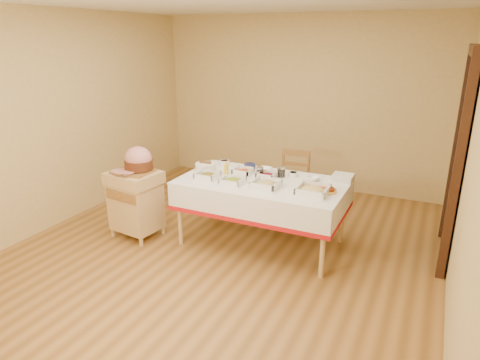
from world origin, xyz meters
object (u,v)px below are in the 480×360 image
ham_on_board (138,161)px  brass_platter (320,189)px  mustard_bottle (226,169)px  preserve_jar_right (281,172)px  dining_table (262,195)px  dining_chair (293,184)px  butcher_cart (136,200)px  plate_stack (343,178)px  preserve_jar_left (260,172)px  bread_basket (205,167)px

ham_on_board → brass_platter: bearing=10.1°
mustard_bottle → preserve_jar_right: bearing=18.2°
dining_table → ham_on_board: ham_on_board is taller
dining_chair → ham_on_board: bearing=-137.8°
butcher_cart → plate_stack: plate_stack is taller
dining_table → preserve_jar_left: 0.27m
dining_chair → ham_on_board: (-1.44, -1.30, 0.47)m
brass_platter → dining_table: bearing=176.8°
preserve_jar_right → plate_stack: (0.66, 0.17, -0.02)m
butcher_cart → bread_basket: size_ratio=3.32×
preserve_jar_right → plate_stack: bearing=14.5°
dining_chair → preserve_jar_right: (0.07, -0.68, 0.36)m
ham_on_board → preserve_jar_left: (1.29, 0.55, -0.11)m
preserve_jar_left → brass_platter: (0.75, -0.18, -0.03)m
dining_table → brass_platter: (0.67, -0.04, 0.18)m
dining_chair → bread_basket: size_ratio=3.67×
ham_on_board → brass_platter: ham_on_board is taller
dining_chair → mustard_bottle: bearing=-121.0°
ham_on_board → brass_platter: size_ratio=1.37×
preserve_jar_right → ham_on_board: bearing=-157.5°
mustard_bottle → plate_stack: (1.26, 0.37, -0.04)m
butcher_cart → dining_chair: 2.00m
ham_on_board → dining_table: bearing=16.2°
dining_chair → preserve_jar_left: bearing=-101.5°
butcher_cart → mustard_bottle: size_ratio=5.05×
dining_table → dining_chair: 0.92m
ham_on_board → preserve_jar_right: (1.51, 0.63, -0.10)m
dining_table → dining_chair: bearing=85.8°
mustard_bottle → plate_stack: 1.31m
dining_table → plate_stack: 0.91m
butcher_cart → ham_on_board: 0.47m
mustard_bottle → preserve_jar_left: bearing=17.1°
dining_table → preserve_jar_right: (0.14, 0.23, 0.22)m
preserve_jar_left → plate_stack: size_ratio=0.49×
butcher_cart → plate_stack: (2.22, 0.83, 0.34)m
butcher_cart → preserve_jar_left: bearing=23.6°
ham_on_board → preserve_jar_left: size_ratio=4.21×
plate_stack → brass_platter: 0.46m
butcher_cart → brass_platter: brass_platter is taller
preserve_jar_left → bread_basket: preserve_jar_left is taller
dining_chair → brass_platter: (0.60, -0.94, 0.33)m
ham_on_board → mustard_bottle: 1.02m
preserve_jar_left → brass_platter: 0.78m
ham_on_board → bread_basket: (0.62, 0.47, -0.11)m
dining_table → butcher_cart: 1.49m
butcher_cart → mustard_bottle: 1.13m
dining_table → mustard_bottle: size_ratio=11.65×
preserve_jar_right → preserve_jar_left: bearing=-160.1°
plate_stack → butcher_cart: bearing=-159.4°
preserve_jar_left → butcher_cart: bearing=-156.4°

